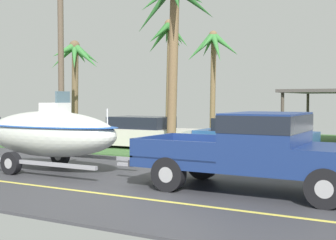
{
  "coord_description": "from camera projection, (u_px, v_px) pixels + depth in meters",
  "views": [
    {
      "loc": [
        5.51,
        -10.13,
        2.13
      ],
      "look_at": [
        -0.43,
        0.52,
        1.58
      ],
      "focal_mm": 49.71,
      "sensor_mm": 36.0,
      "label": 1
    }
  ],
  "objects": [
    {
      "name": "boat_on_trailer",
      "position": [
        49.0,
        133.0,
        13.72
      ],
      "size": [
        6.03,
        2.24,
        2.35
      ],
      "color": "gray",
      "rests_on": "ground"
    },
    {
      "name": "palm_tree_near_left",
      "position": [
        168.0,
        44.0,
        26.68
      ],
      "size": [
        3.01,
        3.42,
        6.7
      ],
      "color": "brown",
      "rests_on": "ground"
    },
    {
      "name": "utility_pole",
      "position": [
        61.0,
        47.0,
        19.01
      ],
      "size": [
        0.24,
        1.8,
        8.18
      ],
      "color": "brown",
      "rests_on": "ground"
    },
    {
      "name": "pickup_truck_towing",
      "position": [
        265.0,
        148.0,
        10.53
      ],
      "size": [
        5.54,
        2.16,
        1.82
      ],
      "color": "navy",
      "rests_on": "ground"
    },
    {
      "name": "palm_tree_far_left",
      "position": [
        174.0,
        23.0,
        17.13
      ],
      "size": [
        2.89,
        3.19,
        6.6
      ],
      "color": "brown",
      "rests_on": "ground"
    },
    {
      "name": "parked_sedan_near",
      "position": [
        145.0,
        133.0,
        19.75
      ],
      "size": [
        4.46,
        1.91,
        1.38
      ],
      "color": "beige",
      "rests_on": "ground"
    },
    {
      "name": "ground",
      "position": [
        271.0,
        151.0,
        18.93
      ],
      "size": [
        36.0,
        22.0,
        0.11
      ],
      "color": "#38383D"
    },
    {
      "name": "palm_tree_near_right",
      "position": [
        213.0,
        54.0,
        25.87
      ],
      "size": [
        2.95,
        2.69,
        5.95
      ],
      "color": "brown",
      "rests_on": "ground"
    },
    {
      "name": "parked_sedan_far",
      "position": [
        254.0,
        136.0,
        18.15
      ],
      "size": [
        4.62,
        1.84,
        1.38
      ],
      "color": "#234C89",
      "rests_on": "ground"
    },
    {
      "name": "palm_tree_mid",
      "position": [
        75.0,
        64.0,
        25.61
      ],
      "size": [
        3.34,
        2.99,
        5.36
      ],
      "color": "brown",
      "rests_on": "ground"
    }
  ]
}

